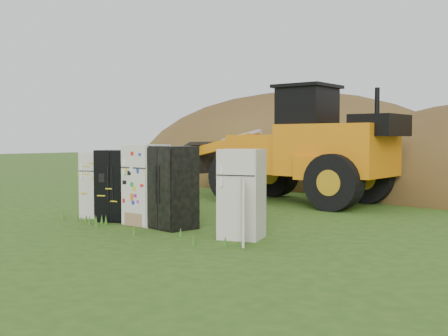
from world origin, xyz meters
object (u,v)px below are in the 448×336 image
(wheel_loader, at_px, (282,144))
(fridge_sticker, at_px, (146,185))
(fridge_black_side, at_px, (118,186))
(fridge_open_door, at_px, (242,194))
(fridge_leftmost, at_px, (99,185))
(fridge_dark_mid, at_px, (173,187))

(wheel_loader, bearing_deg, fridge_sticker, -88.26)
(fridge_black_side, bearing_deg, fridge_open_door, -23.70)
(fridge_leftmost, distance_m, wheel_loader, 6.34)
(fridge_black_side, distance_m, fridge_sticker, 0.99)
(fridge_leftmost, height_order, fridge_open_door, fridge_open_door)
(fridge_black_side, bearing_deg, wheel_loader, 59.81)
(fridge_black_side, distance_m, wheel_loader, 6.27)
(fridge_leftmost, distance_m, fridge_dark_mid, 2.67)
(fridge_black_side, bearing_deg, fridge_sticker, -22.31)
(fridge_sticker, bearing_deg, wheel_loader, 92.16)
(fridge_sticker, xyz_separation_m, wheel_loader, (-0.31, 6.13, 0.89))
(fridge_dark_mid, relative_size, wheel_loader, 0.24)
(fridge_leftmost, xyz_separation_m, fridge_sticker, (1.80, -0.05, 0.10))
(fridge_sticker, relative_size, fridge_open_door, 1.04)
(fridge_dark_mid, bearing_deg, fridge_open_door, 8.57)
(fridge_open_door, bearing_deg, wheel_loader, 97.27)
(fridge_black_side, bearing_deg, fridge_leftmost, 150.83)
(fridge_black_side, relative_size, fridge_dark_mid, 0.94)
(fridge_leftmost, bearing_deg, fridge_sticker, -26.20)
(fridge_black_side, relative_size, fridge_sticker, 0.92)
(fridge_dark_mid, bearing_deg, fridge_black_side, -171.19)
(fridge_black_side, distance_m, fridge_dark_mid, 1.86)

